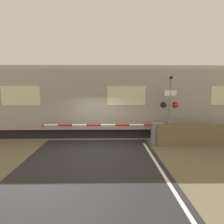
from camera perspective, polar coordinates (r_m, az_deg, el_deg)
The scene contains 6 objects.
ground_plane at distance 8.42m, azimuth -5.58°, elevation -12.53°, with size 80.00×80.00×0.00m, color #6B6047.
track_bed at distance 11.56m, azimuth -4.27°, elevation -6.72°, with size 36.00×3.20×0.13m.
train at distance 11.23m, azimuth 3.87°, elevation 3.74°, with size 20.90×3.16×4.16m.
crossing_barrier at distance 9.39m, azimuth 11.16°, elevation -6.30°, with size 6.33×0.44×1.12m.
signal_post at distance 9.31m, azimuth 18.34°, elevation 1.78°, with size 0.91×0.26×3.53m.
roadside_fence at distance 9.87m, azimuth 26.11°, elevation -6.90°, with size 4.06×0.06×1.10m.
Camera 1 is at (0.67, -7.87, 2.93)m, focal length 28.00 mm.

